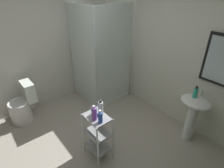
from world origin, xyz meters
TOP-DOWN VIEW (x-y plane):
  - ground_plane at (0.00, 0.00)m, footprint 4.20×4.20m
  - wall_back at (0.01, 1.85)m, footprint 4.20×0.14m
  - wall_left at (-1.85, 0.00)m, footprint 0.10×4.20m
  - shower_stall at (-1.23, 1.18)m, footprint 0.92×0.92m
  - pedestal_sink at (0.74, 1.52)m, footprint 0.46×0.37m
  - sink_faucet at (0.74, 1.64)m, footprint 0.03×0.03m
  - toilet at (-1.48, -0.42)m, footprint 0.37×0.49m
  - storage_cart at (0.06, 0.18)m, footprint 0.38×0.28m
  - hand_soap_bottle at (0.70, 1.52)m, footprint 0.06×0.06m
  - lotion_bottle_white at (0.06, 0.25)m, footprint 0.07×0.07m
  - conditioner_bottle_purple at (0.09, 0.12)m, footprint 0.06×0.06m
  - shampoo_bottle_blue at (0.19, 0.15)m, footprint 0.06×0.06m
  - rinse_cup at (0.01, 0.17)m, footprint 0.08×0.08m

SIDE VIEW (x-z plane):
  - ground_plane at x=0.00m, z-range -0.02..0.00m
  - toilet at x=-1.48m, z-range -0.07..0.69m
  - storage_cart at x=0.06m, z-range 0.07..0.81m
  - shower_stall at x=-1.23m, z-range -0.54..1.46m
  - pedestal_sink at x=0.74m, z-range 0.17..0.98m
  - rinse_cup at x=0.01m, z-range 0.74..0.84m
  - shampoo_bottle_blue at x=0.19m, z-range 0.73..0.92m
  - conditioner_bottle_purple at x=0.09m, z-range 0.73..0.95m
  - lotion_bottle_white at x=0.06m, z-range 0.73..0.96m
  - sink_faucet at x=0.74m, z-range 0.81..0.91m
  - hand_soap_bottle at x=0.70m, z-range 0.80..0.98m
  - wall_left at x=-1.85m, z-range 0.00..2.50m
  - wall_back at x=0.01m, z-range 0.00..2.50m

